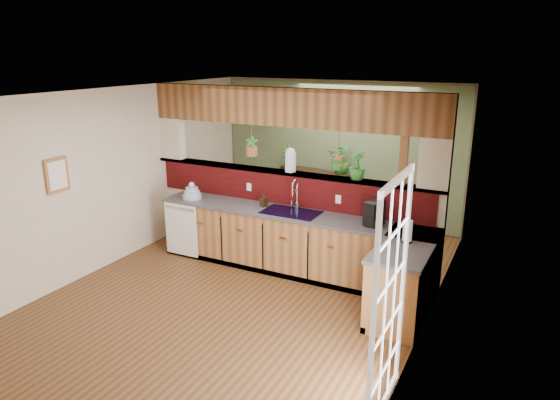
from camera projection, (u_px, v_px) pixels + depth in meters
The scene contains 27 objects.
ground at pixel (242, 294), 6.60m from camera, with size 4.60×7.00×0.01m, color #533319.
ceiling at pixel (237, 95), 5.86m from camera, with size 4.60×7.00×0.01m, color brown.
wall_back at pixel (338, 152), 9.22m from camera, with size 4.60×0.02×2.60m, color beige.
wall_left at pixel (104, 180), 7.23m from camera, with size 0.02×7.00×2.60m, color beige.
wall_right at pixel (427, 229), 5.23m from camera, with size 0.02×7.00×2.60m, color beige.
pass_through_partition at pixel (289, 185), 7.40m from camera, with size 4.60×0.21×2.60m.
pass_through_ledge at pixel (287, 173), 7.36m from camera, with size 4.60×0.21×0.04m, color brown.
header_beam at pixel (287, 107), 7.09m from camera, with size 4.60×0.15×0.55m, color brown.
sage_backwall at pixel (338, 152), 9.20m from camera, with size 4.55×0.02×2.55m, color #60754F.
countertop at pixel (326, 252), 6.85m from camera, with size 4.14×1.52×0.90m.
dishwasher at pixel (181, 229), 7.68m from camera, with size 0.58×0.03×0.82m.
navy_sink at pixel (291, 218), 7.09m from camera, with size 0.82×0.50×0.18m.
french_door at pixel (389, 304), 4.20m from camera, with size 0.06×1.02×2.16m, color white.
framed_print at pixel (57, 175), 6.46m from camera, with size 0.04×0.35×0.45m.
faucet at pixel (295, 193), 7.14m from camera, with size 0.20×0.20×0.45m.
dish_stack at pixel (192, 193), 7.71m from camera, with size 0.30×0.30×0.26m.
soap_dispenser at pixel (264, 200), 7.31m from camera, with size 0.09×0.09×0.20m, color #372414.
coffee_maker at pixel (374, 214), 6.51m from camera, with size 0.17×0.29×0.32m.
paper_towel at pixel (407, 232), 5.93m from camera, with size 0.14×0.14×0.29m.
glass_jar at pixel (290, 160), 7.28m from camera, with size 0.16×0.16×0.36m.
ledge_plant_right at pixel (357, 165), 6.83m from camera, with size 0.22×0.22×0.40m, color #276624.
hanging_plant_a at pixel (252, 141), 7.50m from camera, with size 0.23×0.19×0.48m.
hanging_plant_b at pixel (339, 147), 6.88m from camera, with size 0.37×0.34×0.48m.
shelving_console at pixel (313, 194), 9.40m from camera, with size 1.39×0.37×0.93m, color black.
shelf_plant_a at pixel (287, 156), 9.44m from camera, with size 0.24×0.16×0.45m, color #276624.
shelf_plant_b at pixel (341, 160), 8.96m from camera, with size 0.29×0.29×0.51m, color #276624.
floor_plant at pixel (338, 217), 8.46m from camera, with size 0.70×0.61×0.78m, color #276624.
Camera 1 is at (3.16, -5.08, 3.09)m, focal length 32.00 mm.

